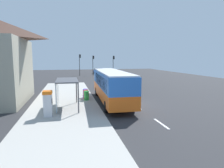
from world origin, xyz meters
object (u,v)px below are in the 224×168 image
recycling_bin_red (86,94)px  traffic_light_far_side (80,62)px  recycling_bin_blue (85,93)px  white_van (109,73)px  ticket_machine (48,103)px  bus_shelter (64,86)px  bus (112,85)px  traffic_light_median (93,62)px  traffic_light_near_side (113,62)px  sedan_near (98,71)px  recycling_bin_green (86,96)px  sedan_far (103,73)px

recycling_bin_red → traffic_light_far_side: 29.70m
recycling_bin_blue → traffic_light_far_side: (1.09, 28.83, 2.96)m
white_van → ticket_machine: (-9.73, -24.85, -0.17)m
ticket_machine → bus_shelter: bus_shelter is taller
bus → traffic_light_median: traffic_light_median is taller
traffic_light_near_side → traffic_light_far_side: size_ratio=0.94×
bus → recycling_bin_red: 3.18m
sedan_near → traffic_light_median: traffic_light_median is taller
bus → bus_shelter: size_ratio=2.77×
recycling_bin_blue → traffic_light_near_side: (9.70, 28.03, 2.75)m
recycling_bin_red → traffic_light_far_side: traffic_light_far_side is taller
recycling_bin_green → traffic_light_median: bearing=81.6°
traffic_light_far_side → bus: bearing=-87.4°
sedan_near → recycling_bin_blue: size_ratio=4.72×
recycling_bin_green → recycling_bin_red: same height
sedan_far → traffic_light_median: 4.87m
recycling_bin_green → traffic_light_near_side: (9.70, 29.43, 2.75)m
white_van → traffic_light_far_side: 11.97m
sedan_far → sedan_near: bearing=90.0°
ticket_machine → traffic_light_median: (7.92, 36.14, 2.26)m
sedan_near → traffic_light_far_side: size_ratio=0.82×
ticket_machine → traffic_light_median: traffic_light_median is taller
recycling_bin_red → recycling_bin_blue: same height
traffic_light_far_side → bus_shelter: (-3.31, -33.08, -1.52)m
sedan_far → traffic_light_far_side: size_ratio=0.82×
traffic_light_median → sedan_near: bearing=68.5°
recycling_bin_green → ticket_machine: bearing=-123.1°
ticket_machine → bus_shelter: size_ratio=0.48×
sedan_near → traffic_light_near_side: 7.64m
sedan_near → bus_shelter: (-8.71, -38.70, 1.31)m
traffic_light_near_side → traffic_light_median: bearing=162.6°
recycling_bin_green → sedan_far: bearing=76.7°
ticket_machine → recycling_bin_green: 6.11m
ticket_machine → bus_shelter: (1.11, 2.26, 0.93)m
recycling_bin_red → traffic_light_far_side: (1.09, 29.53, 2.96)m
ticket_machine → recycling_bin_blue: (3.33, 6.50, -0.52)m
recycling_bin_blue → traffic_light_near_side: size_ratio=0.19×
recycling_bin_blue → bus_shelter: (-2.21, -4.24, 1.44)m
sedan_near → sedan_far: bearing=-90.0°
traffic_light_near_side → traffic_light_far_side: bearing=174.7°
recycling_bin_green → traffic_light_far_side: traffic_light_far_side is taller
white_van → bus_shelter: bus_shelter is taller
sedan_near → recycling_bin_blue: (-6.50, -34.46, -0.14)m
white_van → sedan_far: 7.69m
recycling_bin_green → recycling_bin_red: 0.70m
traffic_light_near_side → traffic_light_median: 5.35m
recycling_bin_green → traffic_light_far_side: 30.40m
recycling_bin_red → bus_shelter: size_ratio=0.24×
ticket_machine → recycling_bin_red: (3.33, 5.80, -0.52)m
traffic_light_far_side → traffic_light_near_side: bearing=-5.3°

